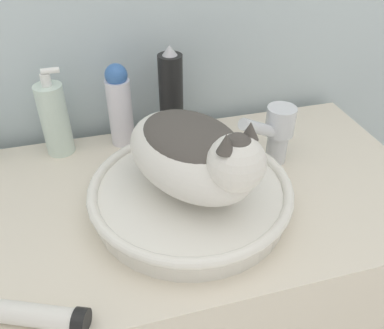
% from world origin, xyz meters
% --- Properties ---
extents(vanity_counter, '(0.94, 0.52, 0.89)m').
position_xyz_m(vanity_counter, '(0.00, 0.26, 0.45)').
color(vanity_counter, beige).
rests_on(vanity_counter, ground_plane).
extents(sink_basin, '(0.38, 0.38, 0.06)m').
position_xyz_m(sink_basin, '(-0.02, 0.22, 0.92)').
color(sink_basin, white).
rests_on(sink_basin, vanity_counter).
extents(cat, '(0.27, 0.33, 0.17)m').
position_xyz_m(cat, '(-0.01, 0.21, 1.02)').
color(cat, silver).
rests_on(cat, sink_basin).
extents(faucet, '(0.14, 0.09, 0.14)m').
position_xyz_m(faucet, '(0.19, 0.31, 0.97)').
color(faucet, silver).
rests_on(faucet, vanity_counter).
extents(soap_pump_bottle, '(0.06, 0.06, 0.20)m').
position_xyz_m(soap_pump_bottle, '(-0.25, 0.48, 0.98)').
color(soap_pump_bottle, silver).
rests_on(soap_pump_bottle, vanity_counter).
extents(hairspray_can_black, '(0.05, 0.05, 0.22)m').
position_xyz_m(hairspray_can_black, '(0.01, 0.48, 1.00)').
color(hairspray_can_black, black).
rests_on(hairspray_can_black, vanity_counter).
extents(lotion_bottle_white, '(0.05, 0.05, 0.19)m').
position_xyz_m(lotion_bottle_white, '(-0.11, 0.48, 0.99)').
color(lotion_bottle_white, silver).
rests_on(lotion_bottle_white, vanity_counter).
extents(cream_tube, '(0.15, 0.09, 0.04)m').
position_xyz_m(cream_tube, '(-0.29, 0.04, 0.91)').
color(cream_tube, silver).
rests_on(cream_tube, vanity_counter).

